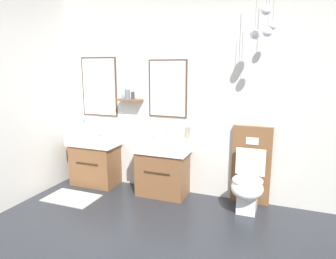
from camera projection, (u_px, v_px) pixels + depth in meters
wall_back at (205, 95)px, 3.97m from camera, size 4.45×0.66×2.69m
bath_mat at (72, 198)px, 4.05m from camera, size 0.68×0.44×0.01m
vanity_sink_left at (95, 157)px, 4.49m from camera, size 0.72×0.46×0.77m
tap_on_left_sink at (100, 126)px, 4.55m from camera, size 0.03×0.13×0.11m
vanity_sink_right at (163, 166)px, 4.11m from camera, size 0.72×0.46×0.77m
tap_on_right_sink at (167, 132)px, 4.17m from camera, size 0.03×0.13×0.11m
toilet at (249, 179)px, 3.70m from camera, size 0.48×0.62×1.00m
toothbrush_cup at (84, 126)px, 4.64m from camera, size 0.07×0.07×0.21m
soap_dispenser at (188, 133)px, 4.06m from camera, size 0.06×0.06×0.19m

